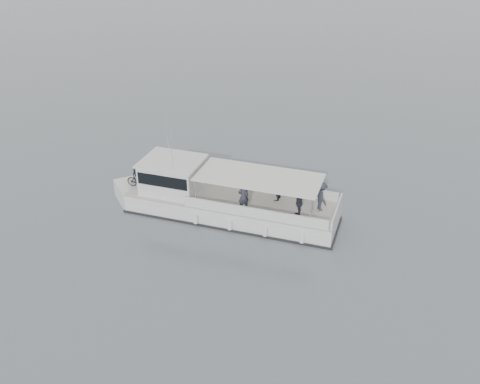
% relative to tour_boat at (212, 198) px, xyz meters
% --- Properties ---
extents(ground, '(1400.00, 1400.00, 0.00)m').
position_rel_tour_boat_xyz_m(ground, '(1.84, 1.54, -0.90)').
color(ground, slate).
rests_on(ground, ground).
extents(tour_boat, '(13.20, 4.41, 5.49)m').
position_rel_tour_boat_xyz_m(tour_boat, '(0.00, 0.00, 0.00)').
color(tour_boat, white).
rests_on(tour_boat, ground).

